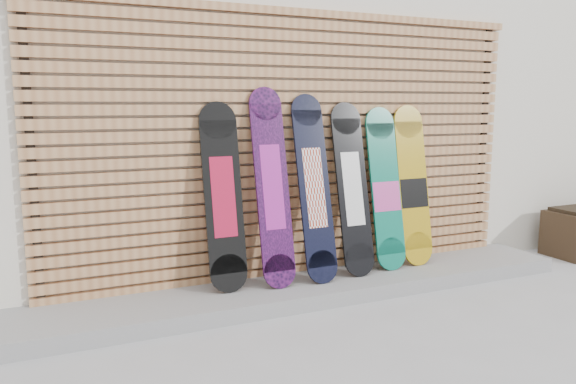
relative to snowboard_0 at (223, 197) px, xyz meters
name	(u,v)px	position (x,y,z in m)	size (l,w,h in m)	color
ground	(374,320)	(0.86, -0.80, -0.84)	(80.00, 80.00, 0.00)	#98989B
building	(259,83)	(1.36, 2.70, 0.96)	(12.00, 5.00, 3.60)	beige
concrete_step	(313,287)	(0.71, -0.12, -0.78)	(4.60, 0.70, 0.12)	gray
slat_wall	(298,144)	(0.71, 0.17, 0.37)	(4.26, 0.08, 2.29)	#AC7347
snowboard_0	(223,197)	(0.00, 0.00, 0.00)	(0.30, 0.29, 1.44)	black
snowboard_1	(272,187)	(0.39, -0.03, 0.06)	(0.27, 0.36, 1.56)	black
snowboard_2	(314,188)	(0.75, -0.05, 0.03)	(0.27, 0.39, 1.50)	black
snowboard_3	(352,189)	(1.12, -0.03, 0.00)	(0.28, 0.35, 1.44)	black
snowboard_4	(386,190)	(1.47, -0.01, -0.03)	(0.28, 0.31, 1.40)	#0B6D56
snowboard_5	(413,186)	(1.77, 0.00, -0.02)	(0.30, 0.29, 1.41)	#B28B13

